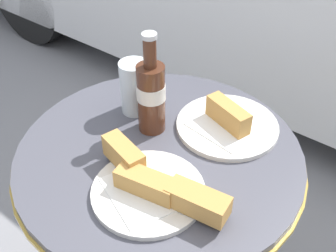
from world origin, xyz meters
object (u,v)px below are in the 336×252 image
bistro_table (160,204)px  drinking_glass (135,89)px  lunch_plate_near (152,185)px  lunch_plate_far (227,123)px  cola_bottle_left (151,94)px

bistro_table → drinking_glass: bearing=149.6°
bistro_table → lunch_plate_near: (0.07, -0.11, 0.20)m
bistro_table → lunch_plate_near: lunch_plate_near is taller
bistro_table → lunch_plate_near: bearing=-57.6°
lunch_plate_near → lunch_plate_far: 0.27m
drinking_glass → lunch_plate_near: drinking_glass is taller
drinking_glass → cola_bottle_left: bearing=-21.2°
drinking_glass → lunch_plate_far: 0.24m
bistro_table → cola_bottle_left: size_ratio=2.79×
bistro_table → cola_bottle_left: 0.29m
drinking_glass → bistro_table: bearing=-30.4°
bistro_table → cola_bottle_left: bearing=140.4°
cola_bottle_left → drinking_glass: cola_bottle_left is taller
drinking_glass → lunch_plate_far: bearing=19.7°
cola_bottle_left → lunch_plate_far: cola_bottle_left is taller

